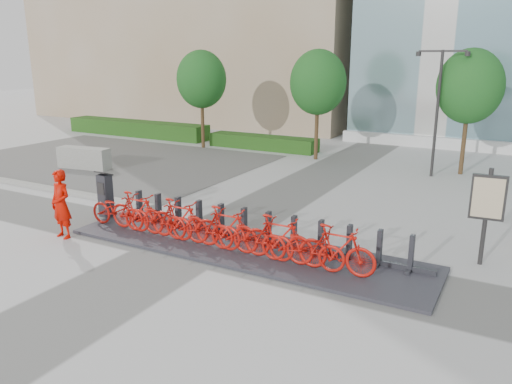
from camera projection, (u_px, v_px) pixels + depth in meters
The scene contains 25 objects.
ground at pixel (195, 245), 13.02m from camera, with size 120.00×120.00×0.00m, color #B1B1B0.
gravel_patch at pixel (108, 160), 23.58m from camera, with size 14.00×14.00×0.00m, color #585652.
curb at pixel (12, 182), 19.25m from camera, with size 14.00×0.25×0.15m, color #989891.
hedge_a at pixel (137, 128), 30.82m from camera, with size 10.00×1.40×0.90m, color #174214.
hedge_b at pixel (263, 142), 26.42m from camera, with size 6.00×1.20×0.70m, color #174214.
tree_0 at pixel (201, 79), 25.94m from camera, with size 2.60×2.60×5.10m.
tree_1 at pixel (318, 82), 22.93m from camera, with size 2.60×2.60×5.10m.
tree_2 at pixel (470, 86), 19.91m from camera, with size 2.60×2.60×5.10m.
streetlamp at pixel (438, 99), 19.65m from camera, with size 2.00×0.20×5.00m.
dock_pad at pixel (244, 248), 12.66m from camera, with size 9.60×2.40×0.08m, color #33323B.
dock_rail_posts at pixel (255, 226), 12.92m from camera, with size 8.02×0.50×0.85m, color #28292F, non-canonical shape.
bike_0 at pixel (118, 210), 14.04m from camera, with size 0.66×1.88×0.99m, color red.
bike_1 at pixel (137, 212), 13.69m from camera, with size 0.52×1.83×1.10m, color red.
bike_2 at pixel (158, 218), 13.37m from camera, with size 0.66×1.88×0.99m, color red.
bike_3 at pixel (179, 220), 13.02m from camera, with size 0.52×1.83×1.10m, color red.
bike_4 at pixel (202, 226), 12.70m from camera, with size 0.66×1.88×0.99m, color red.
bike_5 at pixel (226, 229), 12.35m from camera, with size 0.52×1.83×1.10m, color red.
bike_6 at pixel (251, 236), 12.03m from camera, with size 0.66×1.88×0.99m, color red.
bike_7 at pixel (278, 238), 11.68m from camera, with size 0.52×1.83×1.10m, color red.
bike_8 at pixel (306, 246), 11.36m from camera, with size 0.66×1.88×0.99m, color red.
bike_9 at pixel (336, 250), 11.02m from camera, with size 0.52×1.83×1.10m, color red.
kiosk at pixel (105, 195), 14.91m from camera, with size 0.44×0.37×1.42m.
worker_red at pixel (61, 204), 13.32m from camera, with size 0.68×0.45×1.87m, color #CE0C00.
jersey_barrier at pixel (84, 158), 21.76m from camera, with size 2.39×0.65×0.92m, color #A4A4A4.
map_sign at pixel (487, 202), 11.41m from camera, with size 0.77×0.19×2.33m.
Camera 1 is at (7.27, -9.93, 4.75)m, focal length 35.00 mm.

